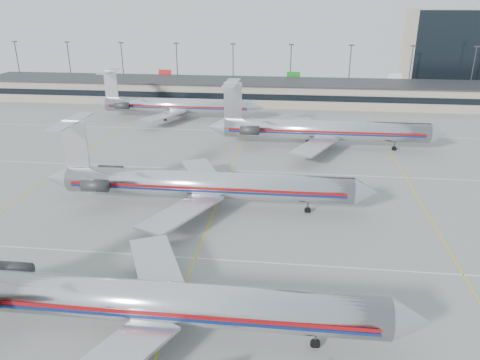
# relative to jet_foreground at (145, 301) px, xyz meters

# --- Properties ---
(ground) EXTENTS (260.00, 260.00, 0.00)m
(ground) POSITION_rel_jet_foreground_xyz_m (1.58, 3.41, -3.56)
(ground) COLOR gray
(ground) RESTS_ON ground
(apron_markings) EXTENTS (160.00, 0.15, 0.02)m
(apron_markings) POSITION_rel_jet_foreground_xyz_m (1.58, 13.41, -3.55)
(apron_markings) COLOR silver
(apron_markings) RESTS_ON ground
(terminal) EXTENTS (162.00, 17.00, 6.25)m
(terminal) POSITION_rel_jet_foreground_xyz_m (1.58, 101.39, -0.40)
(terminal) COLOR gray
(terminal) RESTS_ON ground
(light_mast_row) EXTENTS (163.60, 0.40, 15.28)m
(light_mast_row) POSITION_rel_jet_foreground_xyz_m (1.58, 115.41, 5.02)
(light_mast_row) COLOR #38383D
(light_mast_row) RESTS_ON ground
(distant_building) EXTENTS (30.00, 20.00, 25.00)m
(distant_building) POSITION_rel_jet_foreground_xyz_m (63.58, 131.41, 8.94)
(distant_building) COLOR tan
(distant_building) RESTS_ON ground
(jet_foreground) EXTENTS (46.90, 27.62, 12.28)m
(jet_foreground) POSITION_rel_jet_foreground_xyz_m (0.00, 0.00, 0.00)
(jet_foreground) COLOR silver
(jet_foreground) RESTS_ON ground
(jet_second_row) EXTENTS (47.93, 28.22, 12.55)m
(jet_second_row) POSITION_rel_jet_foreground_xyz_m (-0.55, 27.55, 0.08)
(jet_second_row) COLOR silver
(jet_second_row) RESTS_ON ground
(jet_third_row) EXTENTS (47.54, 29.24, 13.00)m
(jet_third_row) POSITION_rel_jet_foreground_xyz_m (17.58, 58.78, 0.21)
(jet_third_row) COLOR silver
(jet_third_row) RESTS_ON ground
(jet_back_row) EXTENTS (43.20, 26.58, 11.81)m
(jet_back_row) POSITION_rel_jet_foreground_xyz_m (-17.36, 79.16, -0.13)
(jet_back_row) COLOR silver
(jet_back_row) RESTS_ON ground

